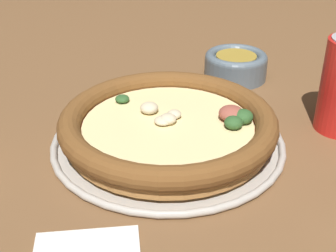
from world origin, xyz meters
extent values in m
plane|color=brown|center=(0.00, 0.00, 0.00)|extent=(3.00, 3.00, 0.00)
cylinder|color=#B7B2A8|center=(0.00, 0.00, 0.00)|extent=(0.28, 0.28, 0.01)
torus|color=#B7B2A8|center=(0.00, 0.00, 0.01)|extent=(0.29, 0.29, 0.01)
cylinder|color=#BC7F42|center=(0.00, 0.00, 0.02)|extent=(0.25, 0.25, 0.02)
torus|color=brown|center=(0.00, 0.00, 0.03)|extent=(0.27, 0.27, 0.03)
cylinder|color=#B7381E|center=(0.00, 0.00, 0.03)|extent=(0.22, 0.22, 0.00)
cylinder|color=beige|center=(0.00, 0.00, 0.03)|extent=(0.21, 0.21, 0.00)
ellipsoid|color=#994C3D|center=(0.02, 0.08, 0.04)|extent=(0.04, 0.04, 0.02)
ellipsoid|color=beige|center=(0.00, -0.01, 0.04)|extent=(0.03, 0.03, 0.01)
ellipsoid|color=#994C3D|center=(0.00, 0.00, 0.04)|extent=(0.02, 0.02, 0.01)
ellipsoid|color=#2D5628|center=(0.03, 0.09, 0.04)|extent=(0.03, 0.03, 0.02)
ellipsoid|color=beige|center=(-0.01, 0.01, 0.04)|extent=(0.02, 0.02, 0.01)
ellipsoid|color=beige|center=(0.00, 0.00, 0.04)|extent=(0.03, 0.03, 0.01)
ellipsoid|color=beige|center=(-0.03, -0.01, 0.04)|extent=(0.03, 0.03, 0.01)
ellipsoid|color=#2D5628|center=(0.04, 0.07, 0.04)|extent=(0.03, 0.03, 0.02)
ellipsoid|color=#2D5628|center=(-0.07, -0.04, 0.04)|extent=(0.02, 0.02, 0.01)
cylinder|color=slate|center=(-0.16, 0.17, 0.02)|extent=(0.10, 0.10, 0.04)
torus|color=slate|center=(-0.16, 0.17, 0.04)|extent=(0.10, 0.10, 0.02)
cylinder|color=olive|center=(-0.16, 0.17, 0.04)|extent=(0.07, 0.07, 0.00)
camera|label=1|loc=(0.47, -0.16, 0.31)|focal=50.00mm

